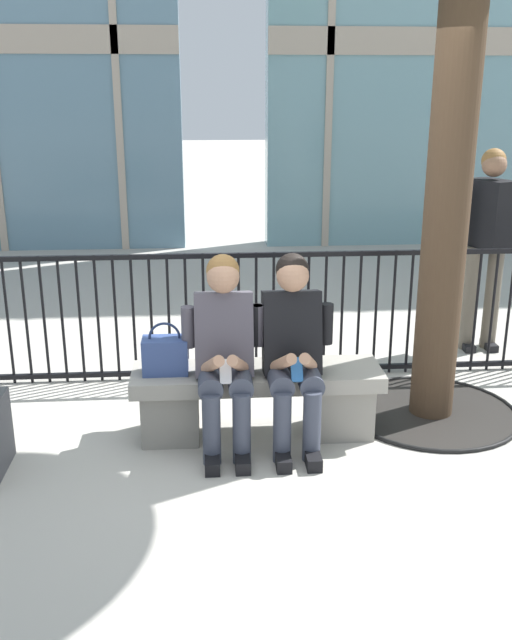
{
  "coord_description": "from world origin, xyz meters",
  "views": [
    {
      "loc": [
        -0.32,
        -4.2,
        2.14
      ],
      "look_at": [
        0.0,
        0.1,
        0.75
      ],
      "focal_mm": 39.71,
      "sensor_mm": 36.0,
      "label": 1
    }
  ],
  "objects_px": {
    "seated_person_with_phone": "(224,348)",
    "seated_person_companion": "(293,346)",
    "stone_bench": "(257,395)",
    "handbag_on_bench": "(165,355)",
    "bystander_at_railing": "(487,235)"
  },
  "relations": [
    {
      "from": "stone_bench",
      "to": "handbag_on_bench",
      "type": "distance_m",
      "value": 0.65
    },
    {
      "from": "seated_person_companion",
      "to": "seated_person_with_phone",
      "type": "bearing_deg",
      "value": 180.0
    },
    {
      "from": "seated_person_with_phone",
      "to": "seated_person_companion",
      "type": "distance_m",
      "value": 0.42
    },
    {
      "from": "seated_person_with_phone",
      "to": "bystander_at_railing",
      "type": "relative_size",
      "value": 0.71
    },
    {
      "from": "handbag_on_bench",
      "to": "seated_person_with_phone",
      "type": "bearing_deg",
      "value": -17.86
    },
    {
      "from": "seated_person_with_phone",
      "to": "handbag_on_bench",
      "type": "xyz_separation_m",
      "value": [
        -0.37,
        0.12,
        -0.08
      ]
    },
    {
      "from": "seated_person_companion",
      "to": "stone_bench",
      "type": "bearing_deg",
      "value": 148.7
    },
    {
      "from": "stone_bench",
      "to": "bystander_at_railing",
      "type": "xyz_separation_m",
      "value": [
        2.05,
        1.49,
        0.73
      ]
    },
    {
      "from": "seated_person_with_phone",
      "to": "seated_person_companion",
      "type": "relative_size",
      "value": 1.0
    },
    {
      "from": "bystander_at_railing",
      "to": "seated_person_companion",
      "type": "bearing_deg",
      "value": -138.54
    },
    {
      "from": "stone_bench",
      "to": "handbag_on_bench",
      "type": "xyz_separation_m",
      "value": [
        -0.58,
        -0.01,
        0.3
      ]
    },
    {
      "from": "seated_person_companion",
      "to": "bystander_at_railing",
      "type": "distance_m",
      "value": 2.47
    },
    {
      "from": "seated_person_with_phone",
      "to": "bystander_at_railing",
      "type": "bearing_deg",
      "value": 35.67
    },
    {
      "from": "stone_bench",
      "to": "seated_person_with_phone",
      "type": "distance_m",
      "value": 0.45
    },
    {
      "from": "stone_bench",
      "to": "handbag_on_bench",
      "type": "relative_size",
      "value": 4.78
    }
  ]
}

